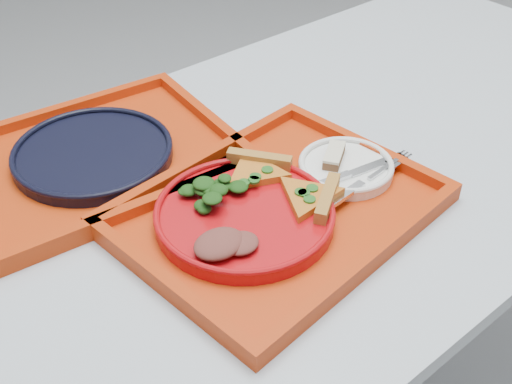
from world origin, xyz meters
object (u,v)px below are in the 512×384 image
navy_plate (93,155)px  tray_main (277,212)px  dinner_plate (245,217)px  dessert_bar (334,156)px  tray_far (95,162)px

navy_plate → tray_main: bearing=-63.6°
dinner_plate → navy_plate: size_ratio=1.00×
dinner_plate → tray_main: bearing=-10.3°
dinner_plate → navy_plate: dinner_plate is taller
dinner_plate → navy_plate: bearing=107.8°
dinner_plate → dessert_bar: bearing=3.7°
dinner_plate → navy_plate: 0.30m
tray_far → dessert_bar: 0.39m
tray_far → dinner_plate: (0.09, -0.28, 0.02)m
tray_main → dessert_bar: 0.15m
tray_main → navy_plate: bearing=110.7°
dinner_plate → navy_plate: (-0.09, 0.28, -0.00)m
navy_plate → dessert_bar: size_ratio=3.87×
dinner_plate → dessert_bar: dessert_bar is taller
tray_main → tray_far: (-0.15, 0.29, 0.00)m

